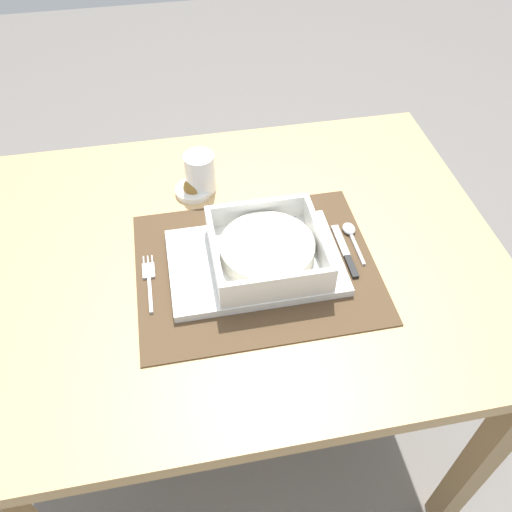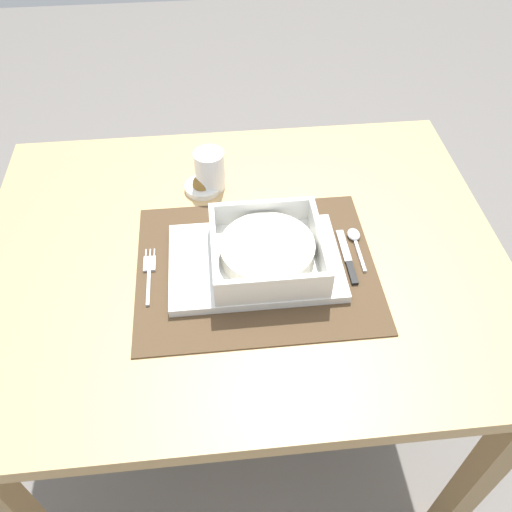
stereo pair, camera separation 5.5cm
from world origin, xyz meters
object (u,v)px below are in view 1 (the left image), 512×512
Objects in this scene: condiment_saucer at (193,189)px; dining_table at (241,283)px; spoon at (351,233)px; porridge_bowl at (267,250)px; butter_knife at (346,254)px; bread_knife at (335,261)px; drinking_glass at (200,175)px; fork at (149,278)px.

dining_table is at bearing -69.59° from condiment_saucer.
porridge_bowl is at bearing -167.44° from spoon.
spoon is 0.06m from butter_knife.
spoon is at bearing -0.65° from dining_table.
porridge_bowl reaches higher than dining_table.
porridge_bowl is at bearing 167.95° from bread_knife.
drinking_glass is (-0.05, 0.19, 0.14)m from dining_table.
bread_knife is (-0.03, -0.01, 0.00)m from butter_knife.
condiment_saucer is (-0.02, -0.01, -0.03)m from drinking_glass.
fork is 0.36m from butter_knife.
fork is 1.79× the size of condiment_saucer.
fork is 0.26m from drinking_glass.
porridge_bowl is 0.26m from condiment_saucer.
porridge_bowl is at bearing 179.13° from butter_knife.
bread_knife is (-0.05, -0.06, -0.00)m from spoon.
butter_knife is at bearing -118.14° from spoon.
drinking_glass is 1.13× the size of condiment_saucer.
fork is at bearing 172.14° from bread_knife.
dining_table is at bearing 165.17° from butter_knife.
bread_knife is at bearing -8.28° from porridge_bowl.
spoon is (0.39, 0.04, 0.00)m from fork.
condiment_saucer reaches higher than dining_table.
butter_knife and bread_knife have the same top height.
porridge_bowl is at bearing -69.06° from drinking_glass.
butter_knife is at bearing -3.82° from fork.
porridge_bowl reaches higher than bread_knife.
fork is 0.39m from spoon.
porridge_bowl is 1.44× the size of bread_knife.
condiment_saucer is (-0.11, 0.23, -0.03)m from porridge_bowl.
fork is at bearing 178.36° from porridge_bowl.
drinking_glass is at bearing 104.57° from dining_table.
drinking_glass reaches higher than fork.
fork is 1.59× the size of drinking_glass.
porridge_bowl is 0.15m from butter_knife.
dining_table is 7.21× the size of bread_knife.
condiment_saucer reaches higher than fork.
drinking_glass is 0.03m from condiment_saucer.
drinking_glass reaches higher than dining_table.
condiment_saucer is (-0.28, 0.18, 0.00)m from spoon.
drinking_glass is at bearing 126.07° from bread_knife.
fork reaches higher than dining_table.
drinking_glass reaches higher than butter_knife.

